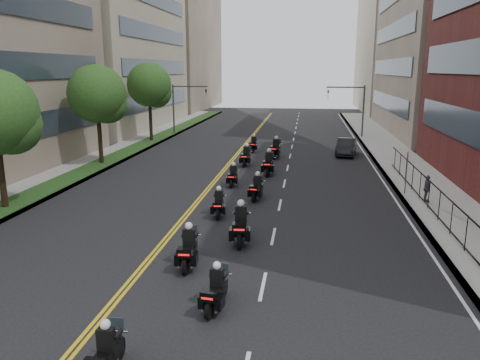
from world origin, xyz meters
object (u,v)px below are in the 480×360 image
at_px(motorcycle_8, 246,157).
at_px(motorcycle_9, 276,149).
at_px(motorcycle_10, 254,145).
at_px(motorcycle_0, 105,357).
at_px(parked_sedan, 346,147).
at_px(motorcycle_1, 216,291).
at_px(motorcycle_5, 257,189).
at_px(motorcycle_3, 241,226).
at_px(motorcycle_6, 233,177).
at_px(motorcycle_2, 189,250).
at_px(pedestrian_c, 427,188).
at_px(motorcycle_7, 269,164).
at_px(motorcycle_4, 219,204).

distance_m(motorcycle_8, motorcycle_9, 4.06).
bearing_deg(motorcycle_9, motorcycle_10, 136.39).
xyz_separation_m(motorcycle_0, parked_sedan, (8.09, 31.66, 0.11)).
bearing_deg(motorcycle_1, parked_sedan, 84.55).
bearing_deg(motorcycle_1, motorcycle_5, 97.20).
distance_m(motorcycle_0, motorcycle_3, 9.72).
distance_m(motorcycle_3, motorcycle_5, 6.92).
relative_size(motorcycle_6, parked_sedan, 0.47).
bearing_deg(motorcycle_2, pedestrian_c, 38.63).
relative_size(motorcycle_7, motorcycle_9, 1.01).
xyz_separation_m(motorcycle_2, motorcycle_9, (1.77, 22.69, 0.06)).
distance_m(motorcycle_5, pedestrian_c, 9.39).
relative_size(parked_sedan, pedestrian_c, 2.89).
bearing_deg(motorcycle_6, pedestrian_c, -13.44).
relative_size(motorcycle_4, motorcycle_10, 0.96).
distance_m(motorcycle_8, pedestrian_c, 14.49).
bearing_deg(motorcycle_3, motorcycle_9, 85.07).
bearing_deg(parked_sedan, motorcycle_5, -102.94).
distance_m(motorcycle_0, motorcycle_2, 6.76).
height_order(motorcycle_4, motorcycle_9, motorcycle_9).
height_order(motorcycle_4, motorcycle_5, motorcycle_5).
distance_m(motorcycle_1, motorcycle_4, 9.48).
bearing_deg(motorcycle_0, motorcycle_8, 89.83).
xyz_separation_m(motorcycle_5, parked_sedan, (6.18, 15.22, 0.08)).
bearing_deg(motorcycle_1, motorcycle_8, 101.84).
distance_m(motorcycle_1, motorcycle_6, 15.83).
xyz_separation_m(motorcycle_1, motorcycle_9, (0.13, 25.70, 0.13)).
relative_size(motorcycle_7, motorcycle_8, 1.09).
height_order(motorcycle_0, motorcycle_7, motorcycle_7).
xyz_separation_m(motorcycle_1, pedestrian_c, (9.31, 13.05, 0.30)).
bearing_deg(motorcycle_2, motorcycle_6, 87.43).
distance_m(motorcycle_4, motorcycle_6, 6.38).
bearing_deg(motorcycle_5, motorcycle_1, -82.31).
distance_m(motorcycle_6, motorcycle_8, 6.49).
xyz_separation_m(motorcycle_2, motorcycle_7, (1.70, 16.22, 0.07)).
relative_size(motorcycle_2, motorcycle_5, 1.06).
bearing_deg(motorcycle_8, pedestrian_c, -36.05).
xyz_separation_m(motorcycle_8, motorcycle_10, (-0.13, 6.25, -0.05)).
relative_size(motorcycle_5, motorcycle_7, 0.86).
bearing_deg(motorcycle_1, motorcycle_10, 101.02).
xyz_separation_m(motorcycle_6, pedestrian_c, (11.24, -2.67, 0.30)).
bearing_deg(motorcycle_6, motorcycle_2, -88.77).
xyz_separation_m(motorcycle_1, motorcycle_7, (0.07, 19.23, 0.14)).
height_order(motorcycle_3, motorcycle_10, motorcycle_3).
xyz_separation_m(motorcycle_7, motorcycle_9, (0.07, 6.47, -0.01)).
height_order(motorcycle_1, motorcycle_6, motorcycle_1).
height_order(motorcycle_4, motorcycle_8, motorcycle_8).
height_order(motorcycle_1, motorcycle_4, motorcycle_4).
distance_m(motorcycle_6, motorcycle_10, 12.74).
bearing_deg(motorcycle_3, motorcycle_7, 85.12).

